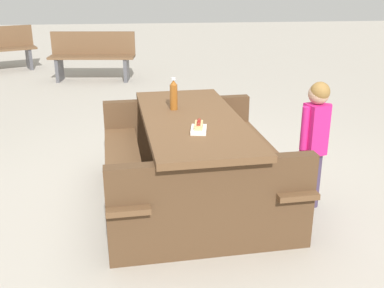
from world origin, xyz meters
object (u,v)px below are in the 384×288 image
(picnic_table, at_px, (192,153))
(soda_bottle, at_px, (174,95))
(child_in_coat, at_px, (315,130))
(park_bench_near, at_px, (93,55))
(hotdog_tray, at_px, (199,128))

(picnic_table, distance_m, soda_bottle, 0.51)
(child_in_coat, bearing_deg, park_bench_near, -156.86)
(picnic_table, relative_size, child_in_coat, 1.79)
(picnic_table, height_order, hotdog_tray, hotdog_tray)
(child_in_coat, xyz_separation_m, park_bench_near, (-5.13, -2.19, -0.23))
(hotdog_tray, bearing_deg, child_in_coat, 99.70)
(soda_bottle, height_order, child_in_coat, child_in_coat)
(park_bench_near, bearing_deg, hotdog_tray, 13.36)
(hotdog_tray, height_order, park_bench_near, park_bench_near)
(picnic_table, bearing_deg, hotdog_tray, 1.62)
(hotdog_tray, bearing_deg, picnic_table, -178.38)
(picnic_table, relative_size, soda_bottle, 7.04)
(picnic_table, relative_size, park_bench_near, 1.24)
(soda_bottle, distance_m, hotdog_tray, 0.62)
(hotdog_tray, bearing_deg, soda_bottle, -167.15)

